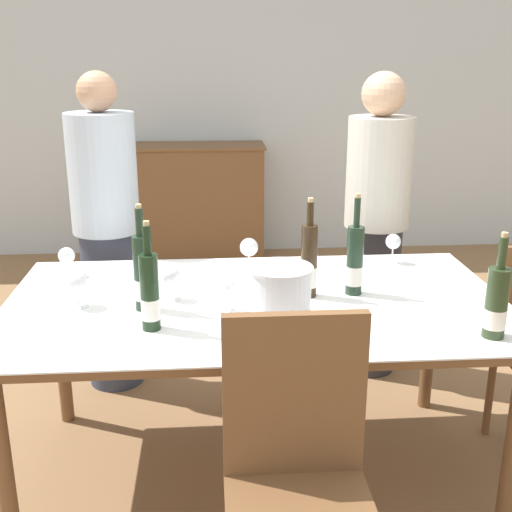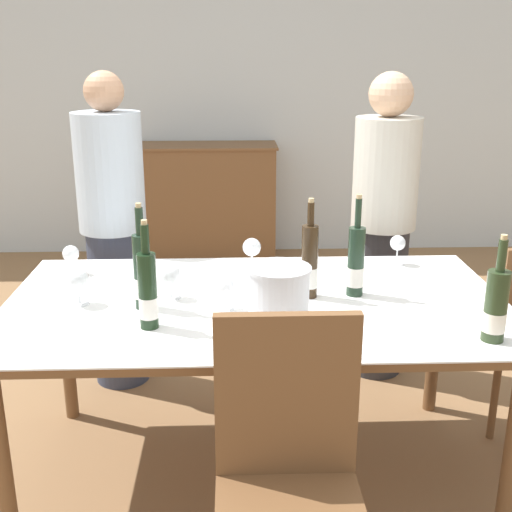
{
  "view_description": "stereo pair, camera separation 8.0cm",
  "coord_description": "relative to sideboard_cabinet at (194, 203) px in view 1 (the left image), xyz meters",
  "views": [
    {
      "loc": [
        -0.17,
        -2.3,
        1.68
      ],
      "look_at": [
        0.0,
        0.0,
        0.94
      ],
      "focal_mm": 45.0,
      "sensor_mm": 36.0,
      "label": 1
    },
    {
      "loc": [
        -0.09,
        -2.3,
        1.68
      ],
      "look_at": [
        0.0,
        0.0,
        0.94
      ],
      "focal_mm": 45.0,
      "sensor_mm": 36.0,
      "label": 2
    }
  ],
  "objects": [
    {
      "name": "chair_near_front",
      "position": [
        0.36,
        -3.64,
        0.07
      ],
      "size": [
        0.42,
        0.42,
        0.98
      ],
      "color": "brown",
      "rests_on": "ground_plane"
    },
    {
      "name": "person_host",
      "position": [
        -0.38,
        -2.07,
        0.32
      ],
      "size": [
        0.33,
        0.33,
        1.6
      ],
      "color": "#383F56",
      "rests_on": "ground_plane"
    },
    {
      "name": "wine_bottle_2",
      "position": [
        0.51,
        -2.85,
        0.42
      ],
      "size": [
        0.07,
        0.07,
        0.39
      ],
      "color": "#332314",
      "rests_on": "dining_table"
    },
    {
      "name": "back_wall",
      "position": [
        0.3,
        0.29,
        0.92
      ],
      "size": [
        8.0,
        0.1,
        2.8
      ],
      "color": "silver",
      "rests_on": "ground_plane"
    },
    {
      "name": "wine_glass_5",
      "position": [
        0.95,
        -2.47,
        0.37
      ],
      "size": [
        0.07,
        0.07,
        0.13
      ],
      "color": "white",
      "rests_on": "dining_table"
    },
    {
      "name": "wine_glass_4",
      "position": [
        0.3,
        -2.53,
        0.38
      ],
      "size": [
        0.08,
        0.08,
        0.15
      ],
      "color": "white",
      "rests_on": "dining_table"
    },
    {
      "name": "dining_table",
      "position": [
        0.3,
        -2.88,
        0.22
      ],
      "size": [
        1.93,
        1.07,
        0.76
      ],
      "color": "brown",
      "rests_on": "ground_plane"
    },
    {
      "name": "ice_bucket",
      "position": [
        0.37,
        -3.08,
        0.39
      ],
      "size": [
        0.23,
        0.23,
        0.2
      ],
      "color": "silver",
      "rests_on": "dining_table"
    },
    {
      "name": "wine_glass_0",
      "position": [
        -0.37,
        -2.9,
        0.37
      ],
      "size": [
        0.09,
        0.09,
        0.14
      ],
      "color": "white",
      "rests_on": "dining_table"
    },
    {
      "name": "wine_bottle_4",
      "position": [
        -0.12,
        -2.94,
        0.42
      ],
      "size": [
        0.06,
        0.06,
        0.4
      ],
      "color": "#1E3323",
      "rests_on": "dining_table"
    },
    {
      "name": "wine_glass_2",
      "position": [
        0.18,
        -2.97,
        0.37
      ],
      "size": [
        0.07,
        0.07,
        0.13
      ],
      "color": "white",
      "rests_on": "dining_table"
    },
    {
      "name": "wine_glass_3",
      "position": [
        -0.03,
        -2.85,
        0.37
      ],
      "size": [
        0.08,
        0.08,
        0.14
      ],
      "color": "white",
      "rests_on": "dining_table"
    },
    {
      "name": "sideboard_cabinet",
      "position": [
        0.0,
        0.0,
        0.0
      ],
      "size": [
        1.15,
        0.46,
        0.96
      ],
      "color": "brown",
      "rests_on": "ground_plane"
    },
    {
      "name": "person_guest_left",
      "position": [
        0.99,
        -2.01,
        0.32
      ],
      "size": [
        0.33,
        0.33,
        1.59
      ],
      "color": "#2D2D33",
      "rests_on": "ground_plane"
    },
    {
      "name": "ground_plane",
      "position": [
        0.3,
        -2.88,
        -0.48
      ],
      "size": [
        12.0,
        12.0,
        0.0
      ],
      "primitive_type": "plane",
      "color": "olive"
    },
    {
      "name": "wine_bottle_1",
      "position": [
        -0.08,
        -3.12,
        0.41
      ],
      "size": [
        0.07,
        0.07,
        0.39
      ],
      "color": "black",
      "rests_on": "dining_table"
    },
    {
      "name": "wine_glass_1",
      "position": [
        -0.48,
        -2.54,
        0.36
      ],
      "size": [
        0.07,
        0.07,
        0.13
      ],
      "color": "white",
      "rests_on": "dining_table"
    },
    {
      "name": "wine_bottle_3",
      "position": [
        0.69,
        -2.83,
        0.41
      ],
      "size": [
        0.07,
        0.07,
        0.4
      ],
      "color": "#1E3323",
      "rests_on": "dining_table"
    },
    {
      "name": "wine_bottle_0",
      "position": [
        1.07,
        -3.27,
        0.4
      ],
      "size": [
        0.08,
        0.08,
        0.36
      ],
      "color": "#28381E",
      "rests_on": "dining_table"
    }
  ]
}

